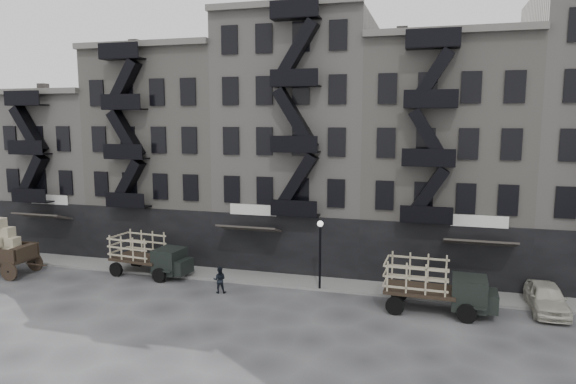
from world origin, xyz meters
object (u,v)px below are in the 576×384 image
(car_east, at_px, (547,298))
(stake_truck_east, at_px, (436,282))
(pedestrian_mid, at_px, (219,280))
(stake_truck_west, at_px, (149,252))

(car_east, bearing_deg, stake_truck_east, -164.26)
(car_east, relative_size, pedestrian_mid, 2.83)
(stake_truck_west, height_order, pedestrian_mid, stake_truck_west)
(stake_truck_west, height_order, stake_truck_east, stake_truck_east)
(car_east, xyz_separation_m, pedestrian_mid, (-18.02, -1.96, 0.03))
(stake_truck_east, height_order, car_east, stake_truck_east)
(stake_truck_west, bearing_deg, stake_truck_east, 1.29)
(stake_truck_east, height_order, pedestrian_mid, stake_truck_east)
(stake_truck_east, relative_size, car_east, 1.30)
(stake_truck_east, xyz_separation_m, car_east, (5.72, 1.67, -0.87))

